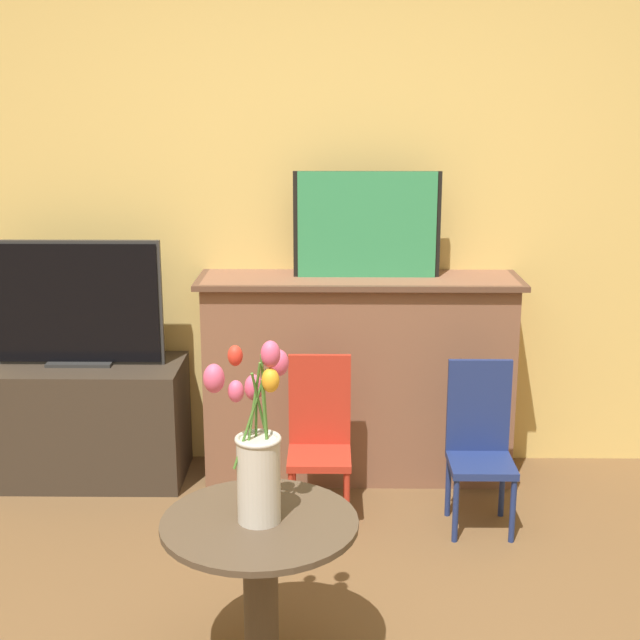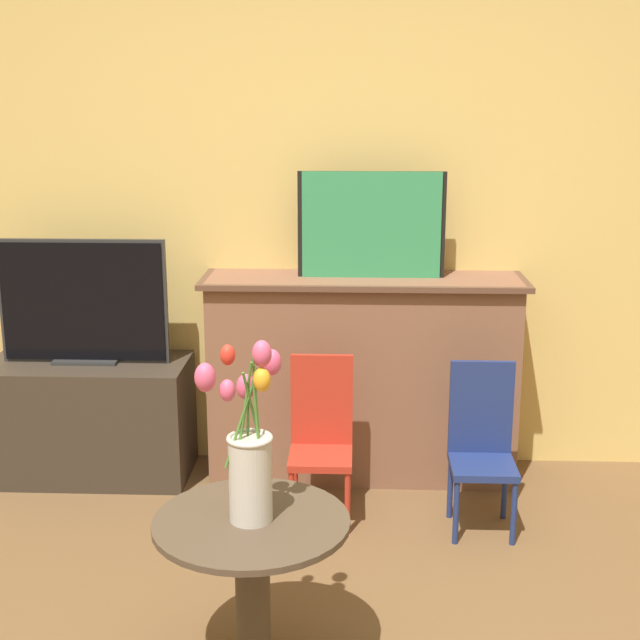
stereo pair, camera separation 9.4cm
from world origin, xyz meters
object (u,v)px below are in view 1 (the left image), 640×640
Objects in this scene: tv_monitor at (77,305)px; vase_tulips at (257,451)px; painting at (367,225)px; chair_blue at (480,440)px; chair_red at (319,433)px.

tv_monitor reaches higher than vase_tulips.
tv_monitor is 1.75m from vase_tulips.
painting is at bearing 2.70° from tv_monitor.
vase_tulips is at bearing -128.67° from chair_blue.
painting is 0.85× the size of tv_monitor.
vase_tulips is (-0.17, -1.10, 0.38)m from chair_red.
chair_red is 1.27× the size of vase_tulips.
tv_monitor is at bearing 160.94° from chair_red.
painting is 0.94× the size of chair_blue.
chair_red is at bearing -19.06° from tv_monitor.
chair_blue is 1.38m from vase_tulips.
chair_blue is 1.27× the size of vase_tulips.
painting reaches higher than tv_monitor.
tv_monitor reaches higher than chair_blue.
tv_monitor is 1.25m from chair_red.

